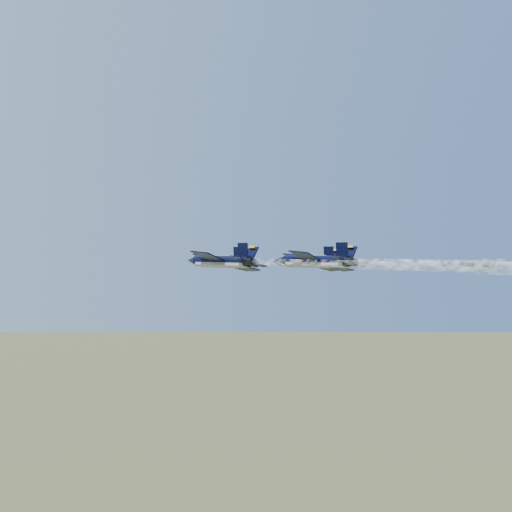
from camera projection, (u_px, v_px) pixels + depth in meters
jet_lead at (219, 263)px, 119.54m from camera, size 12.92×17.07×4.50m
jet_left at (221, 261)px, 102.93m from camera, size 12.92×17.07×4.50m
jet_right at (306, 262)px, 117.57m from camera, size 12.92×17.07×4.50m
jet_slot at (315, 261)px, 101.08m from camera, size 12.92×17.07×4.50m
smoke_trail_lead at (449, 259)px, 84.39m from camera, size 8.26×65.64×1.97m
smoke_trail_left at (509, 256)px, 67.77m from camera, size 8.26×65.64×1.97m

